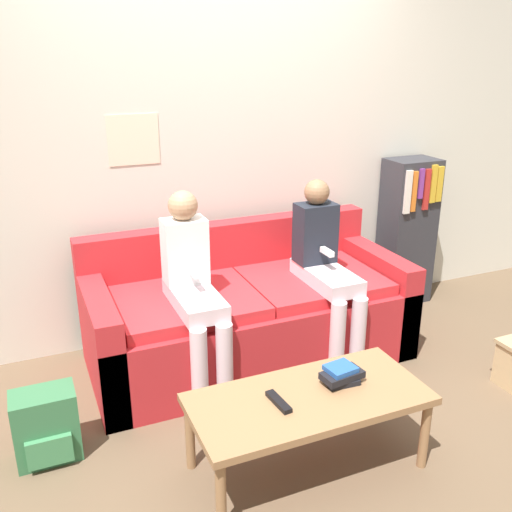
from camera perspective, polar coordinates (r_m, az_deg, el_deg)
ground_plane at (r=3.30m, az=2.88°, el=-14.21°), size 10.00×10.00×0.00m
wall_back at (r=3.75m, az=-4.04°, el=11.53°), size 8.00×0.06×2.60m
couch at (r=3.58m, az=-0.82°, el=-5.89°), size 1.94×0.86×0.80m
coffee_table at (r=2.67m, az=5.28°, el=-14.49°), size 1.08×0.50×0.39m
person_left at (r=3.14m, az=-6.28°, el=-2.90°), size 0.24×0.58×1.13m
person_right at (r=3.45m, az=6.99°, el=-0.93°), size 0.24×0.58×1.12m
tv_remote at (r=2.58m, az=2.27°, el=-14.36°), size 0.05×0.17×0.02m
book_stack at (r=2.73m, az=8.50°, el=-11.67°), size 0.21×0.15×0.08m
bookshelf at (r=4.44m, az=14.85°, el=2.41°), size 0.37×0.29×1.10m
backpack at (r=2.98m, az=-20.23°, el=-15.70°), size 0.29×0.22×0.35m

